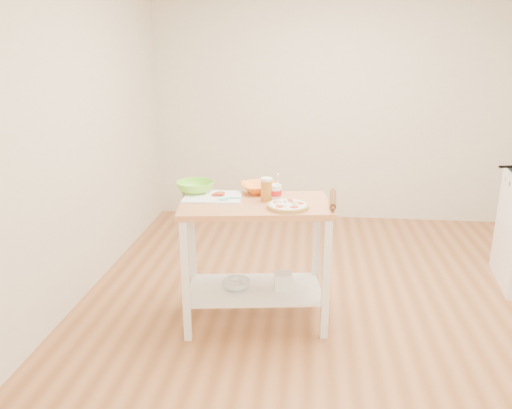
{
  "coord_description": "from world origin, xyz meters",
  "views": [
    {
      "loc": [
        -0.25,
        -3.41,
        1.89
      ],
      "look_at": [
        -0.6,
        -0.15,
        0.87
      ],
      "focal_mm": 35.0,
      "sensor_mm": 36.0,
      "label": 1
    }
  ],
  "objects_px": {
    "rolling_pin": "(333,200)",
    "shelf_glass_bowl": "(236,284)",
    "cutting_board": "(213,196)",
    "yogurt_tub": "(275,192)",
    "spatula": "(229,199)",
    "shelf_bin": "(283,281)",
    "knife": "(195,191)",
    "prep_island": "(255,239)",
    "green_bowl": "(195,187)",
    "pizza": "(288,206)",
    "beer_pint": "(266,189)",
    "orange_bowl": "(260,188)"
  },
  "relations": [
    {
      "from": "spatula",
      "to": "shelf_bin",
      "type": "height_order",
      "value": "spatula"
    },
    {
      "from": "beer_pint",
      "to": "pizza",
      "type": "bearing_deg",
      "value": -43.7
    },
    {
      "from": "orange_bowl",
      "to": "rolling_pin",
      "type": "relative_size",
      "value": 0.73
    },
    {
      "from": "pizza",
      "to": "green_bowl",
      "type": "bearing_deg",
      "value": 157.12
    },
    {
      "from": "cutting_board",
      "to": "rolling_pin",
      "type": "bearing_deg",
      "value": -6.16
    },
    {
      "from": "yogurt_tub",
      "to": "spatula",
      "type": "bearing_deg",
      "value": -169.36
    },
    {
      "from": "pizza",
      "to": "yogurt_tub",
      "type": "distance_m",
      "value": 0.2
    },
    {
      "from": "yogurt_tub",
      "to": "shelf_glass_bowl",
      "type": "relative_size",
      "value": 0.96
    },
    {
      "from": "shelf_glass_bowl",
      "to": "yogurt_tub",
      "type": "bearing_deg",
      "value": 20.28
    },
    {
      "from": "beer_pint",
      "to": "orange_bowl",
      "type": "bearing_deg",
      "value": 108.07
    },
    {
      "from": "knife",
      "to": "shelf_glass_bowl",
      "type": "relative_size",
      "value": 1.25
    },
    {
      "from": "spatula",
      "to": "green_bowl",
      "type": "distance_m",
      "value": 0.32
    },
    {
      "from": "yogurt_tub",
      "to": "cutting_board",
      "type": "bearing_deg",
      "value": 178.56
    },
    {
      "from": "green_bowl",
      "to": "rolling_pin",
      "type": "height_order",
      "value": "green_bowl"
    },
    {
      "from": "pizza",
      "to": "rolling_pin",
      "type": "distance_m",
      "value": 0.33
    },
    {
      "from": "pizza",
      "to": "yogurt_tub",
      "type": "relative_size",
      "value": 1.45
    },
    {
      "from": "shelf_glass_bowl",
      "to": "knife",
      "type": "bearing_deg",
      "value": 148.78
    },
    {
      "from": "prep_island",
      "to": "shelf_glass_bowl",
      "type": "xyz_separation_m",
      "value": [
        -0.13,
        -0.02,
        -0.35
      ]
    },
    {
      "from": "spatula",
      "to": "shelf_glass_bowl",
      "type": "height_order",
      "value": "spatula"
    },
    {
      "from": "spatula",
      "to": "orange_bowl",
      "type": "bearing_deg",
      "value": 40.78
    },
    {
      "from": "knife",
      "to": "beer_pint",
      "type": "height_order",
      "value": "beer_pint"
    },
    {
      "from": "spatula",
      "to": "yogurt_tub",
      "type": "bearing_deg",
      "value": -0.9
    },
    {
      "from": "rolling_pin",
      "to": "shelf_glass_bowl",
      "type": "height_order",
      "value": "rolling_pin"
    },
    {
      "from": "knife",
      "to": "shelf_glass_bowl",
      "type": "distance_m",
      "value": 0.73
    },
    {
      "from": "cutting_board",
      "to": "knife",
      "type": "bearing_deg",
      "value": 145.19
    },
    {
      "from": "prep_island",
      "to": "spatula",
      "type": "distance_m",
      "value": 0.33
    },
    {
      "from": "green_bowl",
      "to": "beer_pint",
      "type": "bearing_deg",
      "value": -14.87
    },
    {
      "from": "yogurt_tub",
      "to": "shelf_glass_bowl",
      "type": "distance_m",
      "value": 0.72
    },
    {
      "from": "pizza",
      "to": "shelf_glass_bowl",
      "type": "relative_size",
      "value": 1.39
    },
    {
      "from": "cutting_board",
      "to": "shelf_glass_bowl",
      "type": "distance_m",
      "value": 0.65
    },
    {
      "from": "cutting_board",
      "to": "yogurt_tub",
      "type": "distance_m",
      "value": 0.44
    },
    {
      "from": "knife",
      "to": "yogurt_tub",
      "type": "xyz_separation_m",
      "value": [
        0.58,
        -0.1,
        0.04
      ]
    },
    {
      "from": "knife",
      "to": "orange_bowl",
      "type": "distance_m",
      "value": 0.46
    },
    {
      "from": "prep_island",
      "to": "green_bowl",
      "type": "bearing_deg",
      "value": 157.03
    },
    {
      "from": "cutting_board",
      "to": "shelf_bin",
      "type": "height_order",
      "value": "cutting_board"
    },
    {
      "from": "prep_island",
      "to": "knife",
      "type": "relative_size",
      "value": 4.37
    },
    {
      "from": "cutting_board",
      "to": "shelf_bin",
      "type": "xyz_separation_m",
      "value": [
        0.51,
        -0.07,
        -0.59
      ]
    },
    {
      "from": "beer_pint",
      "to": "shelf_bin",
      "type": "height_order",
      "value": "beer_pint"
    },
    {
      "from": "knife",
      "to": "prep_island",
      "type": "bearing_deg",
      "value": -46.94
    },
    {
      "from": "knife",
      "to": "green_bowl",
      "type": "bearing_deg",
      "value": 79.92
    },
    {
      "from": "pizza",
      "to": "shelf_bin",
      "type": "distance_m",
      "value": 0.61
    },
    {
      "from": "prep_island",
      "to": "green_bowl",
      "type": "distance_m",
      "value": 0.58
    },
    {
      "from": "green_bowl",
      "to": "spatula",
      "type": "bearing_deg",
      "value": -31.94
    },
    {
      "from": "green_bowl",
      "to": "shelf_bin",
      "type": "height_order",
      "value": "green_bowl"
    },
    {
      "from": "beer_pint",
      "to": "shelf_glass_bowl",
      "type": "bearing_deg",
      "value": -161.21
    },
    {
      "from": "beer_pint",
      "to": "prep_island",
      "type": "bearing_deg",
      "value": -143.84
    },
    {
      "from": "shelf_glass_bowl",
      "to": "orange_bowl",
      "type": "bearing_deg",
      "value": 63.88
    },
    {
      "from": "cutting_board",
      "to": "green_bowl",
      "type": "xyz_separation_m",
      "value": [
        -0.15,
        0.1,
        0.03
      ]
    },
    {
      "from": "pizza",
      "to": "spatula",
      "type": "bearing_deg",
      "value": 164.01
    },
    {
      "from": "spatula",
      "to": "green_bowl",
      "type": "relative_size",
      "value": 0.55
    }
  ]
}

